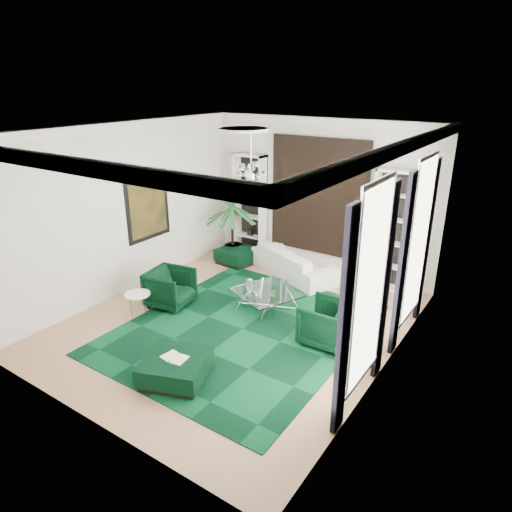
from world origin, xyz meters
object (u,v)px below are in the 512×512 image
Objects in this scene: sofa at (293,262)px; side_table at (138,305)px; ottoman_front at (176,368)px; palm at (232,216)px; armchair_right at (327,323)px; armchair_left at (170,288)px; coffee_table at (267,300)px; ottoman_side at (237,256)px.

sofa is 3.99m from side_table.
ottoman_front is at bearing 118.27° from sofa.
palm reaches higher than side_table.
palm is at bearing -123.66° from armchair_right.
sofa is at bearing 66.07° from side_table.
armchair_left is 3.51m from armchair_right.
sofa is 1.00× the size of palm.
side_table is at bearing 88.25° from sofa.
ottoman_side is (-2.09, 1.80, -0.01)m from coffee_table.
sofa is at bearing 96.08° from ottoman_front.
side_table reaches higher than ottoman_side.
sofa is 2.68× the size of armchair_left.
coffee_table is 2.31× the size of side_table.
ottoman_side is 0.38× the size of palm.
armchair_left is at bearing -84.97° from ottoman_side.
armchair_right is 4.37m from ottoman_side.
ottoman_side and ottoman_front have the same top height.
sofa is 2.68× the size of armchair_right.
palm reaches higher than sofa.
coffee_table is 2.68m from side_table.
armchair_right reaches higher than ottoman_side.
sofa is 2.39× the size of ottoman_front.
palm is (-2.48, 4.91, 1.00)m from ottoman_front.
armchair_right reaches higher than coffee_table.
armchair_left is 0.37× the size of palm.
sofa is at bearing 3.88° from ottoman_side.
palm is (-2.40, 2.02, 0.99)m from coffee_table.
ottoman_front is 2.42m from side_table.
armchair_left reaches higher than sofa.
sofa is 1.67m from ottoman_side.
ottoman_side is 1.73× the size of side_table.
armchair_left is 2.71m from ottoman_front.
ottoman_side is at bearing -4.63° from armchair_left.
sofa is 3.17m from armchair_right.
side_table is (-2.13, 1.16, 0.05)m from ottoman_front.
armchair_left and armchair_right have the same top height.
armchair_left is at bearing 135.41° from ottoman_front.
armchair_left reaches higher than ottoman_side.
ottoman_side is 1.07m from palm.
sofa reaches higher than side_table.
armchair_left is at bearing -79.52° from palm.
armchair_right is 0.75× the size of coffee_table.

